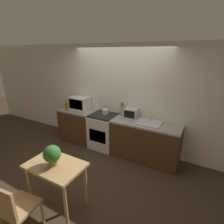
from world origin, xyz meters
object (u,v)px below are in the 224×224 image
object	(u,v)px
microwave	(80,103)
toaster_oven	(131,113)
stove_range	(104,131)
bottle	(66,106)
kettle	(105,111)
dining_table	(56,171)
dining_chair	(14,207)

from	to	relation	value
microwave	toaster_oven	bearing A→B (deg)	2.10
toaster_oven	microwave	bearing A→B (deg)	-177.90
stove_range	bottle	xyz separation A→B (m)	(-1.04, -0.19, 0.56)
stove_range	kettle	distance (m)	0.55
toaster_oven	stove_range	bearing A→B (deg)	-166.82
dining_table	dining_chair	distance (m)	0.68
bottle	toaster_oven	bearing A→B (deg)	11.58
kettle	microwave	size ratio (longest dim) A/B	0.39
kettle	dining_table	distance (m)	2.07
microwave	bottle	distance (m)	0.37
bottle	dining_chair	size ratio (longest dim) A/B	0.33
stove_range	kettle	size ratio (longest dim) A/B	4.40
dining_chair	bottle	bearing A→B (deg)	111.46
bottle	stove_range	bearing A→B (deg)	10.53
microwave	dining_chair	distance (m)	2.97
bottle	dining_table	size ratio (longest dim) A/B	0.33
bottle	dining_table	distance (m)	2.27
microwave	dining_chair	xyz separation A→B (m)	(1.06, -2.71, -0.57)
kettle	microwave	world-z (taller)	microwave
microwave	bottle	xyz separation A→B (m)	(-0.22, -0.30, -0.05)
stove_range	dining_chair	world-z (taller)	stove_range
kettle	dining_table	bearing A→B (deg)	-81.01
kettle	bottle	bearing A→B (deg)	-166.48
bottle	dining_table	world-z (taller)	bottle
toaster_oven	dining_chair	xyz separation A→B (m)	(-0.45, -2.77, -0.52)
stove_range	bottle	distance (m)	1.20
toaster_oven	kettle	bearing A→B (deg)	-171.57
kettle	dining_chair	size ratio (longest dim) A/B	0.23
stove_range	bottle	size ratio (longest dim) A/B	3.10
dining_table	dining_chair	size ratio (longest dim) A/B	0.99
toaster_oven	dining_table	size ratio (longest dim) A/B	0.34
dining_table	dining_chair	bearing A→B (deg)	-98.87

